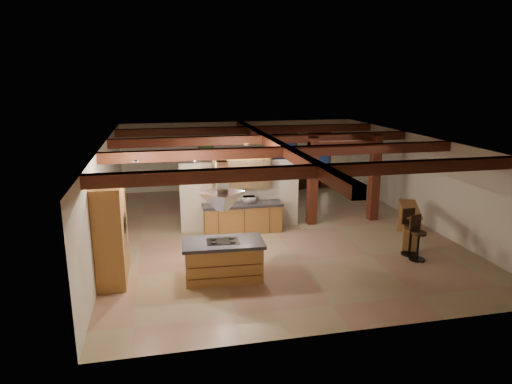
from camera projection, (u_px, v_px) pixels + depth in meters
ground at (274, 231)px, 14.49m from camera, size 12.00×12.00×0.00m
room_walls at (275, 176)px, 14.05m from camera, size 12.00×12.00×12.00m
ceiling_beams at (275, 145)px, 13.81m from camera, size 10.00×12.00×0.28m
timber_posts at (344, 170)px, 15.04m from camera, size 2.50×0.30×2.90m
partition_wall at (240, 195)px, 14.49m from camera, size 3.80×0.18×2.20m
pantry_cabinet at (111, 232)px, 10.78m from camera, size 0.67×1.60×2.40m
back_counter at (243, 218)px, 14.28m from camera, size 2.50×0.66×0.94m
upper_display_cabinet at (241, 174)px, 14.13m from camera, size 1.80×0.36×0.95m
range_hood at (222, 208)px, 10.68m from camera, size 1.10×1.10×1.40m
back_windows at (302, 152)px, 20.31m from camera, size 2.70×0.07×1.70m
framed_art at (206, 151)px, 19.39m from camera, size 0.65×0.05×0.85m
recessed_cans at (197, 155)px, 11.44m from camera, size 3.16×2.46×0.03m
kitchen_island at (223, 260)px, 11.00m from camera, size 1.99×1.12×0.97m
dining_table at (234, 196)px, 17.41m from camera, size 1.99×1.34×0.64m
sofa at (301, 180)px, 20.17m from camera, size 2.20×1.39×0.60m
microwave at (249, 200)px, 14.18m from camera, size 0.40×0.28×0.22m
bar_counter at (409, 219)px, 13.45m from camera, size 1.28×2.00×1.04m
side_table at (325, 181)px, 20.31m from camera, size 0.49×0.49×0.53m
table_lamp at (325, 169)px, 20.18m from camera, size 0.30×0.30×0.35m
bar_stool_a at (417, 238)px, 12.11m from camera, size 0.43×0.44×1.21m
bar_stool_b at (410, 232)px, 12.47m from camera, size 0.44×0.44×1.27m
dining_chairs at (234, 188)px, 17.33m from camera, size 2.33×2.33×1.32m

